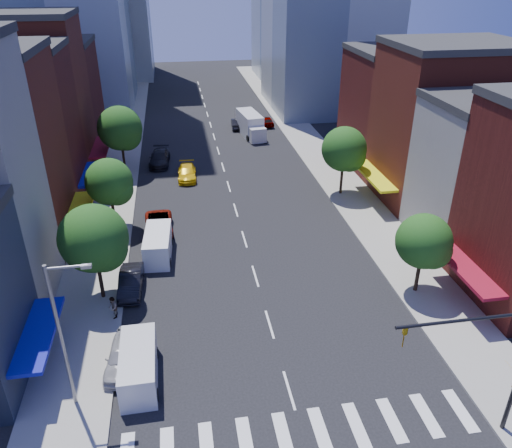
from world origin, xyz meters
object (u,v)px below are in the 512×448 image
Objects in this scene: parked_car_front at (123,355)px; taxi at (187,173)px; traffic_car_oncoming at (237,123)px; pedestrian_near at (42,347)px; parked_car_rear at (160,158)px; traffic_car_far at (266,121)px; parked_car_second at (131,282)px; cargo_van_near at (139,368)px; pedestrian_far at (113,308)px; parked_car_third at (159,225)px; cargo_van_far at (158,245)px; box_truck at (251,125)px.

parked_car_front is 0.95× the size of taxi.
pedestrian_near is at bearing 71.98° from traffic_car_oncoming.
parked_car_front is 1.09× the size of traffic_car_oncoming.
parked_car_rear is 21.15m from traffic_car_far.
parked_car_front is at bearing -87.95° from parked_car_second.
parked_car_front is 0.93× the size of cargo_van_near.
pedestrian_near is 5.17m from pedestrian_far.
parked_car_rear is (0.00, 17.58, 0.06)m from parked_car_third.
pedestrian_near is at bearing 60.15° from traffic_car_far.
traffic_car_oncoming is 1.06× the size of traffic_car_far.
pedestrian_far is at bearing -107.29° from cargo_van_far.
parked_car_second reaches higher than taxi.
parked_car_rear reaches higher than parked_car_front.
parked_car_front is 0.85× the size of parked_car_rear.
pedestrian_near reaches higher than traffic_car_far.
traffic_car_far is 52.36m from pedestrian_near.
taxi is 3.28× the size of pedestrian_near.
traffic_car_far is at bearing 46.29° from parked_car_rear.
traffic_car_far is 47.72m from pedestrian_far.
pedestrian_far is at bearing 107.08° from cargo_van_near.
cargo_van_far is 13.16m from pedestrian_near.
parked_car_third is at bearing 93.40° from cargo_van_far.
traffic_car_oncoming is at bearing 68.90° from parked_car_third.
parked_car_front is 4.83m from pedestrian_far.
box_truck is (-3.10, -4.49, 0.79)m from traffic_car_far.
box_truck is at bearing 71.49° from cargo_van_far.
parked_car_rear is (2.00, 34.54, 0.00)m from parked_car_front.
pedestrian_far reaches higher than traffic_car_oncoming.
cargo_van_far is 39.31m from traffic_car_far.
cargo_van_near reaches higher than traffic_car_far.
taxi reaches higher than traffic_car_oncoming.
taxi is 29.74m from pedestrian_near.
taxi is at bearing -2.95° from pedestrian_near.
cargo_van_far is 8.42m from pedestrian_far.
parked_car_front reaches higher than parked_car_third.
cargo_van_far is at bearing -91.36° from parked_car_third.
traffic_car_far is at bearing 58.57° from taxi.
cargo_van_far is 1.22× the size of traffic_car_oncoming.
cargo_van_far is 33.97m from box_truck.
parked_car_second is 2.83× the size of pedestrian_far.
cargo_van_near reaches higher than parked_car_second.
box_truck is at bearing 51.38° from traffic_car_far.
taxi is (3.09, 12.47, -0.02)m from parked_car_third.
parked_car_second is at bearing 164.28° from pedestrian_far.
traffic_car_oncoming reaches higher than traffic_car_far.
pedestrian_far reaches higher than pedestrian_near.
traffic_car_far is 0.51× the size of box_truck.
box_truck reaches higher than taxi.
cargo_van_far is at bearing 68.61° from parked_car_second.
parked_car_third is 0.67× the size of box_truck.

